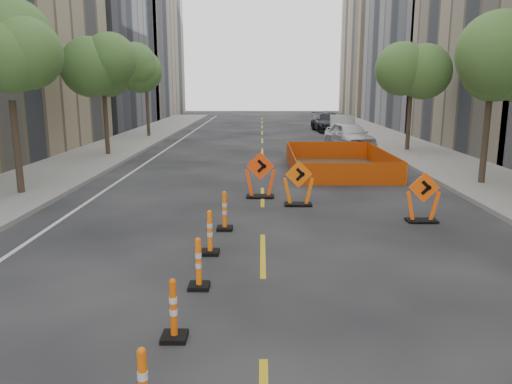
{
  "coord_description": "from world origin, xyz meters",
  "views": [
    {
      "loc": [
        -0.03,
        -6.87,
        3.78
      ],
      "look_at": [
        -0.18,
        5.67,
        1.1
      ],
      "focal_mm": 35.0,
      "sensor_mm": 36.0,
      "label": 1
    }
  ],
  "objects_px": {
    "channelizer_3": "(173,309)",
    "chevron_sign_left": "(260,175)",
    "channelizer_6": "(225,211)",
    "channelizer_4": "(198,263)",
    "chevron_sign_center": "(298,183)",
    "parked_car_mid": "(342,127)",
    "channelizer_5": "(210,232)",
    "parked_car_far": "(328,122)",
    "parked_car_near": "(349,135)",
    "chevron_sign_right": "(423,197)"
  },
  "relations": [
    {
      "from": "channelizer_5",
      "to": "parked_car_far",
      "type": "xyz_separation_m",
      "value": [
        6.73,
        31.39,
        0.26
      ]
    },
    {
      "from": "parked_car_mid",
      "to": "channelizer_6",
      "type": "bearing_deg",
      "value": -99.47
    },
    {
      "from": "parked_car_near",
      "to": "chevron_sign_right",
      "type": "bearing_deg",
      "value": -104.94
    },
    {
      "from": "channelizer_3",
      "to": "parked_car_near",
      "type": "bearing_deg",
      "value": 74.18
    },
    {
      "from": "channelizer_3",
      "to": "channelizer_4",
      "type": "bearing_deg",
      "value": 86.11
    },
    {
      "from": "chevron_sign_left",
      "to": "parked_car_far",
      "type": "distance_m",
      "value": 26.08
    },
    {
      "from": "parked_car_near",
      "to": "parked_car_far",
      "type": "relative_size",
      "value": 0.89
    },
    {
      "from": "channelizer_6",
      "to": "parked_car_far",
      "type": "bearing_deg",
      "value": 77.48
    },
    {
      "from": "channelizer_6",
      "to": "chevron_sign_center",
      "type": "bearing_deg",
      "value": 52.35
    },
    {
      "from": "channelizer_6",
      "to": "chevron_sign_left",
      "type": "height_order",
      "value": "chevron_sign_left"
    },
    {
      "from": "channelizer_6",
      "to": "chevron_sign_center",
      "type": "distance_m",
      "value": 3.55
    },
    {
      "from": "channelizer_3",
      "to": "chevron_sign_left",
      "type": "bearing_deg",
      "value": 82.62
    },
    {
      "from": "channelizer_3",
      "to": "chevron_sign_center",
      "type": "relative_size",
      "value": 0.67
    },
    {
      "from": "chevron_sign_right",
      "to": "parked_car_near",
      "type": "distance_m",
      "value": 16.82
    },
    {
      "from": "channelizer_4",
      "to": "chevron_sign_center",
      "type": "distance_m",
      "value": 7.14
    },
    {
      "from": "channelizer_5",
      "to": "chevron_sign_center",
      "type": "bearing_deg",
      "value": 63.71
    },
    {
      "from": "chevron_sign_left",
      "to": "chevron_sign_center",
      "type": "bearing_deg",
      "value": -37.36
    },
    {
      "from": "channelizer_5",
      "to": "chevron_sign_center",
      "type": "height_order",
      "value": "chevron_sign_center"
    },
    {
      "from": "chevron_sign_left",
      "to": "parked_car_mid",
      "type": "distance_m",
      "value": 20.53
    },
    {
      "from": "chevron_sign_left",
      "to": "chevron_sign_center",
      "type": "xyz_separation_m",
      "value": [
        1.23,
        -1.15,
        -0.06
      ]
    },
    {
      "from": "channelizer_3",
      "to": "parked_car_mid",
      "type": "height_order",
      "value": "parked_car_mid"
    },
    {
      "from": "chevron_sign_right",
      "to": "parked_car_far",
      "type": "distance_m",
      "value": 28.59
    },
    {
      "from": "channelizer_3",
      "to": "channelizer_5",
      "type": "height_order",
      "value": "channelizer_5"
    },
    {
      "from": "channelizer_5",
      "to": "parked_car_mid",
      "type": "xyz_separation_m",
      "value": [
        7.02,
        25.58,
        0.32
      ]
    },
    {
      "from": "channelizer_6",
      "to": "parked_car_near",
      "type": "height_order",
      "value": "parked_car_near"
    },
    {
      "from": "chevron_sign_center",
      "to": "parked_car_near",
      "type": "relative_size",
      "value": 0.31
    },
    {
      "from": "channelizer_5",
      "to": "chevron_sign_right",
      "type": "relative_size",
      "value": 0.72
    },
    {
      "from": "channelizer_4",
      "to": "chevron_sign_right",
      "type": "bearing_deg",
      "value": 39.88
    },
    {
      "from": "channelizer_5",
      "to": "parked_car_far",
      "type": "bearing_deg",
      "value": 77.9
    },
    {
      "from": "parked_car_near",
      "to": "parked_car_far",
      "type": "bearing_deg",
      "value": 76.85
    },
    {
      "from": "channelizer_6",
      "to": "parked_car_mid",
      "type": "height_order",
      "value": "parked_car_mid"
    },
    {
      "from": "channelizer_6",
      "to": "chevron_sign_left",
      "type": "bearing_deg",
      "value": 76.66
    },
    {
      "from": "chevron_sign_left",
      "to": "parked_car_mid",
      "type": "relative_size",
      "value": 0.31
    },
    {
      "from": "parked_car_near",
      "to": "chevron_sign_left",
      "type": "bearing_deg",
      "value": -123.66
    },
    {
      "from": "chevron_sign_left",
      "to": "channelizer_6",
      "type": "bearing_deg",
      "value": -97.68
    },
    {
      "from": "channelizer_5",
      "to": "channelizer_6",
      "type": "relative_size",
      "value": 0.98
    },
    {
      "from": "channelizer_5",
      "to": "parked_car_near",
      "type": "distance_m",
      "value": 20.68
    },
    {
      "from": "chevron_sign_left",
      "to": "channelizer_4",
      "type": "bearing_deg",
      "value": -92.58
    },
    {
      "from": "channelizer_6",
      "to": "parked_car_far",
      "type": "distance_m",
      "value": 30.14
    },
    {
      "from": "channelizer_5",
      "to": "parked_car_mid",
      "type": "height_order",
      "value": "parked_car_mid"
    },
    {
      "from": "channelizer_6",
      "to": "chevron_sign_center",
      "type": "relative_size",
      "value": 0.72
    },
    {
      "from": "channelizer_3",
      "to": "channelizer_4",
      "type": "distance_m",
      "value": 1.97
    },
    {
      "from": "channelizer_6",
      "to": "channelizer_3",
      "type": "bearing_deg",
      "value": -93.29
    },
    {
      "from": "chevron_sign_right",
      "to": "parked_car_near",
      "type": "height_order",
      "value": "parked_car_near"
    },
    {
      "from": "channelizer_4",
      "to": "parked_car_far",
      "type": "xyz_separation_m",
      "value": [
        6.74,
        33.35,
        0.27
      ]
    },
    {
      "from": "channelizer_5",
      "to": "chevron_sign_center",
      "type": "distance_m",
      "value": 5.32
    },
    {
      "from": "chevron_sign_center",
      "to": "parked_car_mid",
      "type": "relative_size",
      "value": 0.29
    },
    {
      "from": "channelizer_3",
      "to": "chevron_sign_left",
      "type": "distance_m",
      "value": 9.93
    },
    {
      "from": "channelizer_5",
      "to": "parked_car_far",
      "type": "relative_size",
      "value": 0.19
    },
    {
      "from": "parked_car_near",
      "to": "channelizer_4",
      "type": "bearing_deg",
      "value": -119.02
    }
  ]
}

